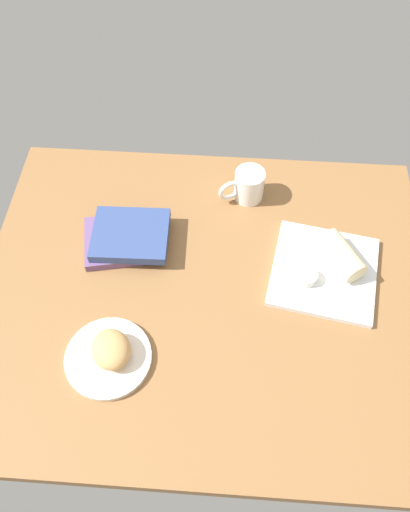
# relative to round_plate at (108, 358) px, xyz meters

# --- Properties ---
(dining_table) EXTENTS (1.10, 0.90, 0.04)m
(dining_table) POSITION_rel_round_plate_xyz_m (0.20, 0.19, -0.03)
(dining_table) COLOR olive
(dining_table) RESTS_ON ground
(round_plate) EXTENTS (0.19, 0.19, 0.01)m
(round_plate) POSITION_rel_round_plate_xyz_m (0.00, 0.00, 0.00)
(round_plate) COLOR silver
(round_plate) RESTS_ON dining_table
(scone_pastry) EXTENTS (0.12, 0.13, 0.05)m
(scone_pastry) POSITION_rel_round_plate_xyz_m (0.01, 0.01, 0.03)
(scone_pastry) COLOR tan
(scone_pastry) RESTS_ON round_plate
(square_plate) EXTENTS (0.29, 0.29, 0.02)m
(square_plate) POSITION_rel_round_plate_xyz_m (0.49, 0.26, 0.00)
(square_plate) COLOR white
(square_plate) RESTS_ON dining_table
(sauce_cup) EXTENTS (0.05, 0.05, 0.03)m
(sauce_cup) POSITION_rel_round_plate_xyz_m (0.45, 0.23, 0.02)
(sauce_cup) COLOR silver
(sauce_cup) RESTS_ON square_plate
(breakfast_wrap) EXTENTS (0.12, 0.14, 0.06)m
(breakfast_wrap) POSITION_rel_round_plate_xyz_m (0.53, 0.29, 0.04)
(breakfast_wrap) COLOR beige
(breakfast_wrap) RESTS_ON square_plate
(book_stack) EXTENTS (0.23, 0.19, 0.05)m
(book_stack) POSITION_rel_round_plate_xyz_m (-0.00, 0.32, 0.02)
(book_stack) COLOR #6B4C7A
(book_stack) RESTS_ON dining_table
(coffee_mug) EXTENTS (0.12, 0.08, 0.09)m
(coffee_mug) POSITION_rel_round_plate_xyz_m (0.30, 0.50, 0.04)
(coffee_mug) COLOR white
(coffee_mug) RESTS_ON dining_table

